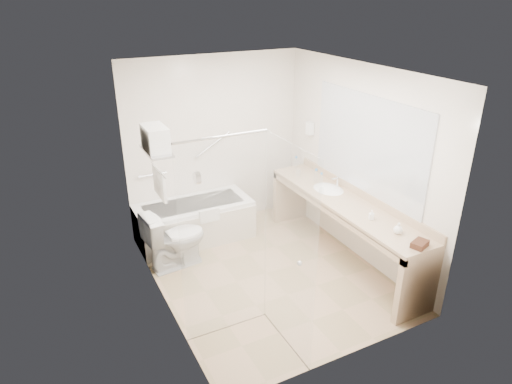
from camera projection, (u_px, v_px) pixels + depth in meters
name	position (u px, v px, depth m)	size (l,w,h in m)	color
floor	(267.00, 273.00, 5.76)	(3.20, 3.20, 0.00)	tan
ceiling	(269.00, 71.00, 4.74)	(2.60, 3.20, 0.10)	white
wall_back	(215.00, 143.00, 6.55)	(2.60, 0.10, 2.50)	beige
wall_front	(355.00, 245.00, 3.95)	(2.60, 0.10, 2.50)	beige
wall_left	(157.00, 204.00, 4.71)	(0.10, 3.20, 2.50)	beige
wall_right	(358.00, 164.00, 5.79)	(0.10, 3.20, 2.50)	beige
bathtub	(194.00, 221.00, 6.45)	(1.60, 0.73, 0.59)	white
grab_bar_short	(153.00, 175.00, 6.25)	(0.03, 0.03, 0.40)	silver
grab_bar_long	(213.00, 145.00, 6.50)	(0.03, 0.03, 0.60)	silver
shower_enclosure	(255.00, 245.00, 4.31)	(0.96, 0.91, 2.11)	silver
towel_shelf	(156.00, 146.00, 4.84)	(0.24, 0.55, 0.81)	silver
vanity_counter	(344.00, 216.00, 5.80)	(0.55, 2.70, 0.95)	tan
sink	(328.00, 191.00, 6.06)	(0.40, 0.52, 0.14)	white
faucet	(338.00, 182.00, 6.08)	(0.03, 0.03, 0.14)	silver
mirror	(367.00, 145.00, 5.54)	(0.02, 2.00, 1.20)	silver
hairdryer_unit	(310.00, 128.00, 6.54)	(0.08, 0.10, 0.18)	white
toilet	(175.00, 239.00, 5.77)	(0.44, 0.79, 0.77)	white
amenity_basket	(420.00, 244.00, 4.68)	(0.19, 0.13, 0.06)	#4B281A
soap_bottle_a	(371.00, 217.00, 5.24)	(0.05, 0.12, 0.05)	white
soap_bottle_b	(398.00, 229.00, 4.93)	(0.10, 0.13, 0.10)	white
water_bottle_left	(296.00, 163.00, 6.71)	(0.06, 0.06, 0.19)	silver
water_bottle_mid	(316.00, 176.00, 6.24)	(0.06, 0.06, 0.19)	silver
water_bottle_right	(321.00, 179.00, 6.15)	(0.05, 0.05, 0.18)	silver
drinking_glass_near	(321.00, 191.00, 5.88)	(0.07, 0.07, 0.09)	silver
drinking_glass_far	(298.00, 173.00, 6.46)	(0.07, 0.07, 0.09)	silver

